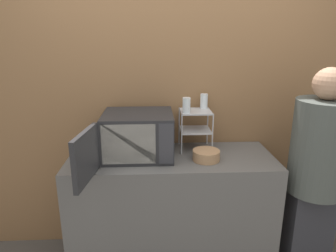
{
  "coord_description": "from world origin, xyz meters",
  "views": [
    {
      "loc": [
        -0.13,
        -1.8,
        1.8
      ],
      "look_at": [
        -0.03,
        0.33,
        1.17
      ],
      "focal_mm": 32.0,
      "sensor_mm": 36.0,
      "label": 1
    }
  ],
  "objects_px": {
    "microwave": "(136,135)",
    "person": "(317,169)",
    "bowl": "(206,155)",
    "glass_back_right": "(204,101)",
    "dish_rack": "(195,122)",
    "glass_front_left": "(186,105)"
  },
  "relations": [
    {
      "from": "bowl",
      "to": "person",
      "type": "bearing_deg",
      "value": -7.17
    },
    {
      "from": "dish_rack",
      "to": "person",
      "type": "relative_size",
      "value": 0.2
    },
    {
      "from": "microwave",
      "to": "glass_back_right",
      "type": "xyz_separation_m",
      "value": [
        0.53,
        0.21,
        0.21
      ]
    },
    {
      "from": "glass_front_left",
      "to": "glass_back_right",
      "type": "bearing_deg",
      "value": 43.48
    },
    {
      "from": "dish_rack",
      "to": "glass_front_left",
      "type": "xyz_separation_m",
      "value": [
        -0.08,
        -0.07,
        0.15
      ]
    },
    {
      "from": "glass_front_left",
      "to": "dish_rack",
      "type": "bearing_deg",
      "value": 41.32
    },
    {
      "from": "microwave",
      "to": "person",
      "type": "height_order",
      "value": "person"
    },
    {
      "from": "glass_front_left",
      "to": "bowl",
      "type": "relative_size",
      "value": 0.59
    },
    {
      "from": "glass_back_right",
      "to": "microwave",
      "type": "bearing_deg",
      "value": -158.15
    },
    {
      "from": "dish_rack",
      "to": "person",
      "type": "xyz_separation_m",
      "value": [
        0.84,
        -0.33,
        -0.27
      ]
    },
    {
      "from": "glass_back_right",
      "to": "bowl",
      "type": "relative_size",
      "value": 0.59
    },
    {
      "from": "dish_rack",
      "to": "glass_front_left",
      "type": "distance_m",
      "value": 0.18
    },
    {
      "from": "microwave",
      "to": "glass_back_right",
      "type": "height_order",
      "value": "glass_back_right"
    },
    {
      "from": "dish_rack",
      "to": "glass_back_right",
      "type": "bearing_deg",
      "value": 45.65
    },
    {
      "from": "microwave",
      "to": "glass_front_left",
      "type": "relative_size",
      "value": 7.1
    },
    {
      "from": "glass_front_left",
      "to": "bowl",
      "type": "distance_m",
      "value": 0.4
    },
    {
      "from": "bowl",
      "to": "person",
      "type": "relative_size",
      "value": 0.12
    },
    {
      "from": "person",
      "to": "bowl",
      "type": "bearing_deg",
      "value": 172.83
    },
    {
      "from": "dish_rack",
      "to": "bowl",
      "type": "distance_m",
      "value": 0.31
    },
    {
      "from": "glass_back_right",
      "to": "person",
      "type": "xyz_separation_m",
      "value": [
        0.76,
        -0.41,
        -0.42
      ]
    },
    {
      "from": "glass_back_right",
      "to": "glass_front_left",
      "type": "bearing_deg",
      "value": -136.52
    },
    {
      "from": "glass_front_left",
      "to": "glass_back_right",
      "type": "relative_size",
      "value": 1.0
    }
  ]
}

